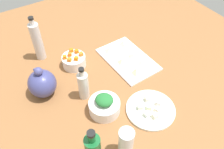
{
  "coord_description": "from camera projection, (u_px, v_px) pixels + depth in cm",
  "views": [
    {
      "loc": [
        -67.22,
        42.43,
        91.59
      ],
      "look_at": [
        0.0,
        0.0,
        8.0
      ],
      "focal_mm": 37.86,
      "sensor_mm": 36.0,
      "label": 1
    }
  ],
  "objects": [
    {
      "name": "dumpling_5",
      "position": [
        122.0,
        61.0,
        1.26
      ],
      "size": [
        5.8,
        5.72,
        2.69
      ],
      "primitive_type": "pyramid",
      "rotation": [
        0.0,
        0.0,
        3.72
      ],
      "color": "beige",
      "rests_on": "cutting_board"
    },
    {
      "name": "dumpling_2",
      "position": [
        124.0,
        43.0,
        1.36
      ],
      "size": [
        6.54,
        6.32,
        2.98
      ],
      "primitive_type": "pyramid",
      "rotation": [
        0.0,
        0.0,
        2.62
      ],
      "color": "beige",
      "rests_on": "cutting_board"
    },
    {
      "name": "carrot_cube_2",
      "position": [
        69.0,
        60.0,
        1.2
      ],
      "size": [
        2.54,
        2.54,
        1.8
      ],
      "primitive_type": "cube",
      "rotation": [
        0.0,
        0.0,
        2.31
      ],
      "color": "orange",
      "rests_on": "bowl_carrots"
    },
    {
      "name": "tabletop",
      "position": [
        112.0,
        83.0,
        1.2
      ],
      "size": [
        190.0,
        190.0,
        3.0
      ],
      "primitive_type": "cube",
      "color": "#925F36",
      "rests_on": "ground"
    },
    {
      "name": "carrot_cube_4",
      "position": [
        71.0,
        50.0,
        1.25
      ],
      "size": [
        1.88,
        1.88,
        1.8
      ],
      "primitive_type": "cube",
      "rotation": [
        0.0,
        0.0,
        1.52
      ],
      "color": "orange",
      "rests_on": "bowl_carrots"
    },
    {
      "name": "carrot_cube_3",
      "position": [
        76.0,
        59.0,
        1.21
      ],
      "size": [
        2.55,
        2.55,
        1.8
      ],
      "primitive_type": "cube",
      "rotation": [
        0.0,
        0.0,
        2.37
      ],
      "color": "orange",
      "rests_on": "bowl_carrots"
    },
    {
      "name": "tofu_cube_5",
      "position": [
        155.0,
        116.0,
        1.02
      ],
      "size": [
        2.22,
        2.22,
        2.2
      ],
      "primitive_type": "cube",
      "rotation": [
        0.0,
        0.0,
        3.13
      ],
      "color": "#F0E7C9",
      "rests_on": "plate_tofu"
    },
    {
      "name": "chopped_greens_mound",
      "position": [
        104.0,
        100.0,
        1.01
      ],
      "size": [
        10.63,
        10.46,
        3.8
      ],
      "primitive_type": "ellipsoid",
      "rotation": [
        0.0,
        0.0,
        0.57
      ],
      "color": "#277434",
      "rests_on": "bowl_greens"
    },
    {
      "name": "bottle_0",
      "position": [
        83.0,
        85.0,
        1.07
      ],
      "size": [
        4.98,
        4.98,
        18.25
      ],
      "color": "silver",
      "rests_on": "tabletop"
    },
    {
      "name": "tofu_cube_2",
      "position": [
        147.0,
        114.0,
        1.03
      ],
      "size": [
        2.22,
        2.22,
        2.2
      ],
      "primitive_type": "cube",
      "rotation": [
        0.0,
        0.0,
        1.58
      ],
      "color": "white",
      "rests_on": "plate_tofu"
    },
    {
      "name": "bottle_2",
      "position": [
        37.0,
        41.0,
        1.23
      ],
      "size": [
        5.26,
        5.26,
        25.69
      ],
      "color": "silver",
      "rests_on": "tabletop"
    },
    {
      "name": "carrot_cube_5",
      "position": [
        65.0,
        57.0,
        1.21
      ],
      "size": [
        2.19,
        2.19,
        1.8
      ],
      "primitive_type": "cube",
      "rotation": [
        0.0,
        0.0,
        2.89
      ],
      "color": "orange",
      "rests_on": "bowl_carrots"
    },
    {
      "name": "carrot_cube_6",
      "position": [
        77.0,
        51.0,
        1.25
      ],
      "size": [
        1.81,
        1.81,
        1.8
      ],
      "primitive_type": "cube",
      "rotation": [
        0.0,
        0.0,
        1.58
      ],
      "color": "orange",
      "rests_on": "bowl_carrots"
    },
    {
      "name": "plate_tofu",
      "position": [
        151.0,
        109.0,
        1.06
      ],
      "size": [
        22.24,
        22.24,
        1.2
      ],
      "primitive_type": "cylinder",
      "color": "white",
      "rests_on": "tabletop"
    },
    {
      "name": "tofu_cube_3",
      "position": [
        147.0,
        99.0,
        1.08
      ],
      "size": [
        2.53,
        2.53,
        2.2
      ],
      "primitive_type": "cube",
      "rotation": [
        0.0,
        0.0,
        1.4
      ],
      "color": "white",
      "rests_on": "plate_tofu"
    },
    {
      "name": "tofu_cube_0",
      "position": [
        159.0,
        103.0,
        1.07
      ],
      "size": [
        2.97,
        2.97,
        2.2
      ],
      "primitive_type": "cube",
      "rotation": [
        0.0,
        0.0,
        0.48
      ],
      "color": "white",
      "rests_on": "plate_tofu"
    },
    {
      "name": "tofu_cube_6",
      "position": [
        149.0,
        107.0,
        1.05
      ],
      "size": [
        3.11,
        3.11,
        2.2
      ],
      "primitive_type": "cube",
      "rotation": [
        0.0,
        0.0,
        0.85
      ],
      "color": "#F3F7CD",
      "rests_on": "plate_tofu"
    },
    {
      "name": "bowl_greens",
      "position": [
        104.0,
        107.0,
        1.05
      ],
      "size": [
        13.93,
        13.93,
        6.04
      ],
      "primitive_type": "cylinder",
      "color": "white",
      "rests_on": "tabletop"
    },
    {
      "name": "dumpling_3",
      "position": [
        110.0,
        50.0,
        1.32
      ],
      "size": [
        7.09,
        6.99,
        2.37
      ],
      "primitive_type": "pyramid",
      "rotation": [
        0.0,
        0.0,
        3.74
      ],
      "color": "beige",
      "rests_on": "cutting_board"
    },
    {
      "name": "bowl_carrots",
      "position": [
        74.0,
        61.0,
        1.25
      ],
      "size": [
        12.4,
        12.4,
        5.9
      ],
      "primitive_type": "cylinder",
      "color": "white",
      "rests_on": "tabletop"
    },
    {
      "name": "cutting_board",
      "position": [
        128.0,
        59.0,
        1.29
      ],
      "size": [
        34.16,
        22.46,
        1.0
      ],
      "primitive_type": "cube",
      "rotation": [
        0.0,
        0.0,
        0.04
      ],
      "color": "white",
      "rests_on": "tabletop"
    },
    {
      "name": "dumpling_0",
      "position": [
        136.0,
        71.0,
        1.2
      ],
      "size": [
        5.53,
        5.37,
        3.02
      ],
      "primitive_type": "pyramid",
      "rotation": [
        0.0,
        0.0,
        5.73
      ],
      "color": "beige",
      "rests_on": "cutting_board"
    },
    {
      "name": "tofu_cube_1",
      "position": [
        140.0,
        107.0,
        1.05
      ],
      "size": [
        2.99,
        2.99,
        2.2
      ],
      "primitive_type": "cube",
      "rotation": [
        0.0,
        0.0,
        2.63
      ],
      "color": "white",
      "rests_on": "plate_tofu"
    },
    {
      "name": "drinking_glass_0",
      "position": [
        126.0,
        143.0,
        0.88
      ],
      "size": [
        5.87,
        5.87,
        14.66
      ],
      "primitive_type": "cylinder",
      "color": "white",
      "rests_on": "tabletop"
    },
    {
      "name": "carrot_cube_0",
      "position": [
        70.0,
        55.0,
        1.23
      ],
      "size": [
        2.45,
        2.45,
        1.8
      ],
      "primitive_type": "cube",
      "rotation": [
        0.0,
        0.0,
        1.06
      ],
      "color": "orange",
      "rests_on": "bowl_carrots"
    },
    {
      "name": "carrot_cube_1",
      "position": [
        81.0,
        54.0,
        1.23
      ],
      "size": [
        1.81,
        1.81,
        1.8
      ],
      "primitive_type": "cube",
      "rotation": [
        0.0,
        0.0,
        1.58
      ],
      "color": "orange",
      "rests_on": "bowl_carrots"
    },
    {
      "name": "dumpling_4",
      "position": [
        142.0,
        62.0,
        1.26
      ],
      "size": [
        6.37,
        6.2,
        2.23
      ],
      "primitive_type": "pyramid",
      "rotation": [
        0.0,
        0.0,
        0.58
      ],
      "color": "beige",
      "rests_on": "cutting_board"
    },
    {
      "name": "teapot",
      "position": [
        42.0,
        83.0,
        1.09
      ],
      "size": [
        15.47,
        12.99,
        16.4
      ],
      "color": "#404480",
      "rests_on": "tabletop"
    },
    {
      "name": "dumpling_1",
      "position": [
        132.0,
        56.0,
        1.28
      ],
      "size": [
        4.62,
        4.57,
        3.16
      ],
      "primitive_type": "pyramid",
      "rotation": [
        0.0,
        0.0,
        6.22
      ],
      "color": "beige",
      "rests_on": "cutting_board"
    },
    {
      "name": "tofu_cube_4",
      "position": [
        157.0,
        110.0,
        1.04
      ],
      "size": [
        2.44,
        2.44,
        2.2
      ],
      "primitive_type": "cube",
      "rotation": [
        0.0,
        0.0,
        0.12
      ],
      "color": "white",
      "rests_on": "plate_tofu"
    }
  ]
}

